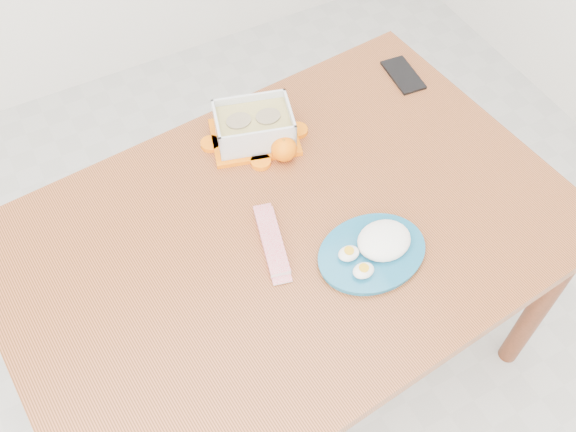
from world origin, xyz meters
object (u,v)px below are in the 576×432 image
dining_table (288,250)px  rice_plate (376,248)px  orange_fruit (284,149)px  smartphone (403,75)px  food_container (254,126)px

dining_table → rice_plate: size_ratio=5.51×
orange_fruit → smartphone: (0.45, 0.12, -0.03)m
rice_plate → smartphone: bearing=49.4°
rice_plate → food_container: bearing=100.3°
dining_table → orange_fruit: 0.26m
food_container → orange_fruit: size_ratio=3.93×
dining_table → orange_fruit: size_ratio=21.47×
dining_table → smartphone: (0.55, 0.33, 0.09)m
smartphone → orange_fruit: bearing=-160.1°
food_container → smartphone: (0.49, 0.02, -0.04)m
dining_table → food_container: size_ratio=5.46×
smartphone → food_container: bearing=-172.1°
dining_table → orange_fruit: bearing=59.1°
dining_table → food_container: (0.06, 0.31, 0.13)m
rice_plate → smartphone: (0.40, 0.48, -0.02)m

